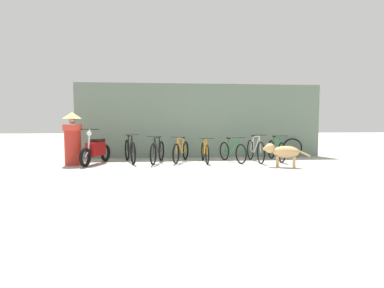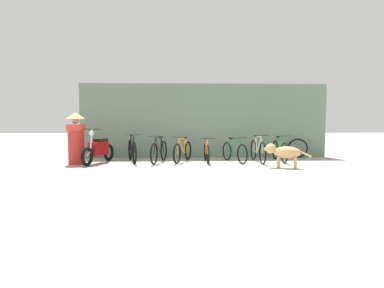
{
  "view_description": "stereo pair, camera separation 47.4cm",
  "coord_description": "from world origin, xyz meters",
  "px_view_note": "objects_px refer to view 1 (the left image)",
  "views": [
    {
      "loc": [
        -1.31,
        -7.37,
        1.25
      ],
      "look_at": [
        -0.53,
        1.19,
        0.65
      ],
      "focal_mm": 28.0,
      "sensor_mm": 36.0,
      "label": 1
    },
    {
      "loc": [
        -0.83,
        -7.4,
        1.25
      ],
      "look_at": [
        -0.53,
        1.19,
        0.65
      ],
      "focal_mm": 28.0,
      "sensor_mm": 36.0,
      "label": 2
    }
  ],
  "objects_px": {
    "bicycle_6": "(276,150)",
    "person_in_robes": "(73,137)",
    "bicycle_0": "(130,151)",
    "motorcycle": "(96,150)",
    "bicycle_4": "(232,152)",
    "bicycle_3": "(205,152)",
    "bicycle_5": "(255,150)",
    "stray_dog": "(282,152)",
    "bicycle_2": "(181,151)",
    "bicycle_1": "(158,152)",
    "spare_tire_left": "(292,148)"
  },
  "relations": [
    {
      "from": "bicycle_6",
      "to": "person_in_robes",
      "type": "relative_size",
      "value": 1.09
    },
    {
      "from": "bicycle_0",
      "to": "motorcycle",
      "type": "xyz_separation_m",
      "value": [
        -0.99,
        -0.3,
        0.06
      ]
    },
    {
      "from": "bicycle_4",
      "to": "person_in_robes",
      "type": "relative_size",
      "value": 1.01
    },
    {
      "from": "bicycle_3",
      "to": "bicycle_5",
      "type": "distance_m",
      "value": 1.65
    },
    {
      "from": "bicycle_0",
      "to": "bicycle_5",
      "type": "bearing_deg",
      "value": 71.2
    },
    {
      "from": "stray_dog",
      "to": "bicycle_4",
      "type": "bearing_deg",
      "value": -24.09
    },
    {
      "from": "bicycle_2",
      "to": "person_in_robes",
      "type": "height_order",
      "value": "person_in_robes"
    },
    {
      "from": "bicycle_5",
      "to": "bicycle_1",
      "type": "bearing_deg",
      "value": -90.7
    },
    {
      "from": "bicycle_4",
      "to": "bicycle_6",
      "type": "xyz_separation_m",
      "value": [
        1.52,
        0.16,
        0.02
      ]
    },
    {
      "from": "bicycle_1",
      "to": "person_in_robes",
      "type": "relative_size",
      "value": 1.06
    },
    {
      "from": "motorcycle",
      "to": "bicycle_0",
      "type": "bearing_deg",
      "value": 122.14
    },
    {
      "from": "motorcycle",
      "to": "spare_tire_left",
      "type": "xyz_separation_m",
      "value": [
        6.78,
        1.31,
        -0.08
      ]
    },
    {
      "from": "bicycle_3",
      "to": "stray_dog",
      "type": "bearing_deg",
      "value": 57.85
    },
    {
      "from": "stray_dog",
      "to": "spare_tire_left",
      "type": "height_order",
      "value": "spare_tire_left"
    },
    {
      "from": "bicycle_5",
      "to": "motorcycle",
      "type": "relative_size",
      "value": 1.0
    },
    {
      "from": "bicycle_0",
      "to": "bicycle_2",
      "type": "distance_m",
      "value": 1.63
    },
    {
      "from": "bicycle_2",
      "to": "bicycle_6",
      "type": "relative_size",
      "value": 0.95
    },
    {
      "from": "bicycle_1",
      "to": "bicycle_4",
      "type": "bearing_deg",
      "value": 103.34
    },
    {
      "from": "bicycle_1",
      "to": "bicycle_3",
      "type": "relative_size",
      "value": 1.05
    },
    {
      "from": "bicycle_0",
      "to": "bicycle_3",
      "type": "xyz_separation_m",
      "value": [
        2.38,
        -0.15,
        -0.04
      ]
    },
    {
      "from": "stray_dog",
      "to": "person_in_robes",
      "type": "bearing_deg",
      "value": 14.41
    },
    {
      "from": "bicycle_2",
      "to": "bicycle_4",
      "type": "height_order",
      "value": "bicycle_2"
    },
    {
      "from": "bicycle_1",
      "to": "person_in_robes",
      "type": "bearing_deg",
      "value": -71.86
    },
    {
      "from": "spare_tire_left",
      "to": "stray_dog",
      "type": "bearing_deg",
      "value": -119.31
    },
    {
      "from": "bicycle_1",
      "to": "bicycle_3",
      "type": "distance_m",
      "value": 1.51
    },
    {
      "from": "bicycle_0",
      "to": "bicycle_6",
      "type": "distance_m",
      "value": 4.79
    },
    {
      "from": "bicycle_1",
      "to": "bicycle_5",
      "type": "height_order",
      "value": "bicycle_5"
    },
    {
      "from": "spare_tire_left",
      "to": "bicycle_3",
      "type": "bearing_deg",
      "value": -161.15
    },
    {
      "from": "bicycle_0",
      "to": "stray_dog",
      "type": "relative_size",
      "value": 1.41
    },
    {
      "from": "motorcycle",
      "to": "bicycle_3",
      "type": "bearing_deg",
      "value": 107.89
    },
    {
      "from": "bicycle_4",
      "to": "person_in_robes",
      "type": "xyz_separation_m",
      "value": [
        -4.9,
        -0.26,
        0.5
      ]
    },
    {
      "from": "bicycle_1",
      "to": "bicycle_6",
      "type": "height_order",
      "value": "bicycle_1"
    },
    {
      "from": "bicycle_4",
      "to": "stray_dog",
      "type": "height_order",
      "value": "bicycle_4"
    },
    {
      "from": "bicycle_3",
      "to": "bicycle_5",
      "type": "height_order",
      "value": "bicycle_5"
    },
    {
      "from": "stray_dog",
      "to": "spare_tire_left",
      "type": "bearing_deg",
      "value": -95.26
    },
    {
      "from": "bicycle_4",
      "to": "stray_dog",
      "type": "relative_size",
      "value": 1.31
    },
    {
      "from": "person_in_robes",
      "to": "spare_tire_left",
      "type": "distance_m",
      "value": 7.57
    },
    {
      "from": "person_in_robes",
      "to": "bicycle_0",
      "type": "bearing_deg",
      "value": -174.97
    },
    {
      "from": "bicycle_1",
      "to": "bicycle_2",
      "type": "xyz_separation_m",
      "value": [
        0.75,
        0.19,
        -0.01
      ]
    },
    {
      "from": "bicycle_2",
      "to": "stray_dog",
      "type": "bearing_deg",
      "value": 82.08
    },
    {
      "from": "bicycle_0",
      "to": "spare_tire_left",
      "type": "distance_m",
      "value": 5.88
    },
    {
      "from": "bicycle_2",
      "to": "bicycle_5",
      "type": "xyz_separation_m",
      "value": [
        2.4,
        -0.19,
        0.03
      ]
    },
    {
      "from": "bicycle_3",
      "to": "motorcycle",
      "type": "height_order",
      "value": "motorcycle"
    },
    {
      "from": "bicycle_3",
      "to": "motorcycle",
      "type": "xyz_separation_m",
      "value": [
        -3.37,
        -0.14,
        0.1
      ]
    },
    {
      "from": "spare_tire_left",
      "to": "bicycle_6",
      "type": "bearing_deg",
      "value": -135.21
    },
    {
      "from": "stray_dog",
      "to": "person_in_robes",
      "type": "distance_m",
      "value": 6.15
    },
    {
      "from": "bicycle_2",
      "to": "bicycle_3",
      "type": "xyz_separation_m",
      "value": [
        0.75,
        -0.19,
        -0.01
      ]
    },
    {
      "from": "bicycle_2",
      "to": "spare_tire_left",
      "type": "bearing_deg",
      "value": 122.81
    },
    {
      "from": "bicycle_5",
      "to": "stray_dog",
      "type": "height_order",
      "value": "bicycle_5"
    },
    {
      "from": "bicycle_0",
      "to": "person_in_robes",
      "type": "relative_size",
      "value": 1.08
    }
  ]
}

